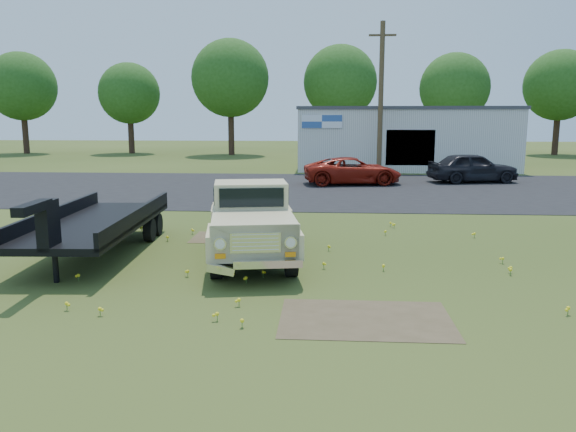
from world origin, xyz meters
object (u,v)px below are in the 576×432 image
Objects in this scene: red_pickup at (353,171)px; flatbed_trailer at (96,218)px; dark_sedan at (473,168)px; vintage_pickup_truck at (251,221)px.

flatbed_trailer is at bearing 145.74° from red_pickup.
flatbed_trailer is 21.76m from dark_sedan.
flatbed_trailer is at bearing 130.10° from dark_sedan.
dark_sedan is at bearing 47.61° from flatbed_trailer.
vintage_pickup_truck reaches higher than dark_sedan.
red_pickup is (7.28, 15.56, -0.23)m from flatbed_trailer.
vintage_pickup_truck is 0.79× the size of flatbed_trailer.
flatbed_trailer is at bearing 166.23° from vintage_pickup_truck.
red_pickup is at bearing 90.64° from dark_sedan.
vintage_pickup_truck reaches higher than flatbed_trailer.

